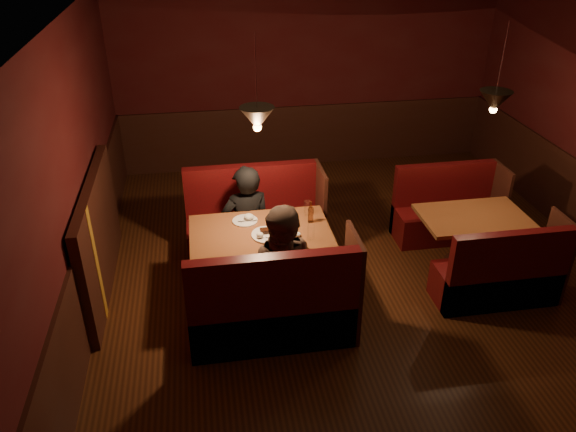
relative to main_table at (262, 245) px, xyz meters
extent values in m
cube|color=#371A0D|center=(1.17, 0.00, -0.62)|extent=(6.00, 7.00, 0.01)
cube|color=black|center=(1.17, 0.00, 2.29)|extent=(6.00, 7.00, 0.01)
cube|color=#3D0A0B|center=(1.17, 3.50, 0.83)|extent=(6.00, 0.01, 2.90)
cube|color=#3D0A0B|center=(-1.84, 0.00, 0.83)|extent=(0.01, 7.00, 2.90)
cube|color=#381A13|center=(1.17, 3.48, -0.12)|extent=(6.00, 0.04, 1.00)
cube|color=#381A13|center=(-1.81, 0.00, -0.12)|extent=(0.04, 7.00, 1.00)
cube|color=#381A13|center=(-1.75, 0.40, 0.03)|extent=(0.10, 2.20, 1.30)
cube|color=#C48826|center=(-1.70, -0.15, 0.03)|extent=(0.01, 0.12, 1.30)
cylinder|color=#333333|center=(-0.01, 0.00, 1.83)|extent=(0.01, 0.01, 0.80)
cone|color=black|center=(-0.01, 0.00, 1.43)|extent=(0.34, 0.34, 0.22)
sphere|color=#FFBF72|center=(-0.01, 0.00, 1.34)|extent=(0.08, 0.08, 0.08)
cylinder|color=#333333|center=(2.49, 0.12, 1.83)|extent=(0.01, 0.01, 0.80)
cone|color=black|center=(2.49, 0.12, 1.43)|extent=(0.34, 0.34, 0.22)
sphere|color=#FFBF72|center=(2.49, 0.12, 1.34)|extent=(0.08, 0.08, 0.08)
cube|color=brown|center=(-0.01, 0.00, 0.16)|extent=(1.50, 0.91, 0.05)
cylinder|color=#381A13|center=(-0.01, 0.00, -0.24)|extent=(0.15, 0.15, 0.75)
cylinder|color=#381A13|center=(-0.01, 0.00, -0.60)|extent=(0.60, 0.60, 0.04)
cylinder|color=silver|center=(0.03, -0.12, 0.19)|extent=(0.30, 0.30, 0.02)
cube|color=black|center=(0.02, -0.08, 0.22)|extent=(0.10, 0.09, 0.04)
ellipsoid|color=silver|center=(-0.04, -0.18, 0.23)|extent=(0.07, 0.07, 0.06)
cube|color=tan|center=(0.14, -0.18, 0.22)|extent=(0.09, 0.07, 0.03)
cylinder|color=silver|center=(0.07, -0.23, 0.21)|extent=(0.11, 0.10, 0.01)
cylinder|color=silver|center=(-0.16, 0.22, 0.19)|extent=(0.28, 0.28, 0.02)
ellipsoid|color=beige|center=(-0.11, 0.24, 0.23)|extent=(0.11, 0.11, 0.06)
cube|color=silver|center=(-0.13, 0.18, 0.20)|extent=(0.21, 0.02, 0.00)
cylinder|color=white|center=(0.26, 0.01, 0.23)|extent=(0.06, 0.06, 0.09)
cylinder|color=white|center=(0.55, 0.27, 0.26)|extent=(0.08, 0.08, 0.16)
cylinder|color=white|center=(0.48, -0.26, 0.26)|extent=(0.08, 0.08, 0.16)
cylinder|color=#47230F|center=(0.55, 0.09, 0.27)|extent=(0.06, 0.06, 0.17)
cylinder|color=#47230F|center=(0.55, 0.09, 0.39)|extent=(0.03, 0.03, 0.07)
ellipsoid|color=white|center=(0.34, -0.19, 0.21)|extent=(0.10, 0.09, 0.05)
cube|color=#3A0C0D|center=(-0.01, 0.77, -0.38)|extent=(1.60, 0.59, 0.48)
cube|color=#3A0C0D|center=(-0.01, 1.00, -0.06)|extent=(1.60, 0.13, 1.12)
cube|color=#381A13|center=(0.81, 0.77, -0.06)|extent=(0.04, 0.59, 1.12)
cube|color=#3A0C0D|center=(-0.01, -0.78, -0.38)|extent=(1.60, 0.59, 0.48)
cube|color=#3A0C0D|center=(-0.01, -1.01, -0.06)|extent=(1.60, 0.13, 1.12)
cube|color=#381A13|center=(0.81, -0.78, -0.06)|extent=(0.04, 0.59, 1.12)
cube|color=brown|center=(2.49, 0.12, 0.05)|extent=(1.22, 0.78, 0.05)
cylinder|color=#381A13|center=(2.49, 0.12, -0.30)|extent=(0.13, 0.13, 0.64)
cylinder|color=#381A13|center=(2.49, 0.12, -0.60)|extent=(0.52, 0.52, 0.04)
cube|color=#3A0C0D|center=(2.49, 0.79, -0.41)|extent=(1.32, 0.51, 0.41)
cube|color=#3A0C0D|center=(2.49, 0.99, -0.13)|extent=(1.32, 0.11, 0.97)
cube|color=#381A13|center=(3.17, 0.79, -0.13)|extent=(0.04, 0.51, 0.97)
cube|color=#3A0C0D|center=(2.49, -0.54, -0.41)|extent=(1.32, 0.51, 0.41)
cube|color=#3A0C0D|center=(2.49, -0.74, -0.13)|extent=(1.32, 0.11, 0.97)
cube|color=#381A13|center=(3.17, -0.54, -0.13)|extent=(0.04, 0.51, 0.97)
imported|color=black|center=(-0.11, 0.55, 0.21)|extent=(0.65, 0.47, 1.66)
imported|color=#3B2A22|center=(0.18, -0.58, 0.23)|extent=(0.97, 0.84, 1.69)
camera|label=1|loc=(-0.56, -5.13, 3.22)|focal=35.00mm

